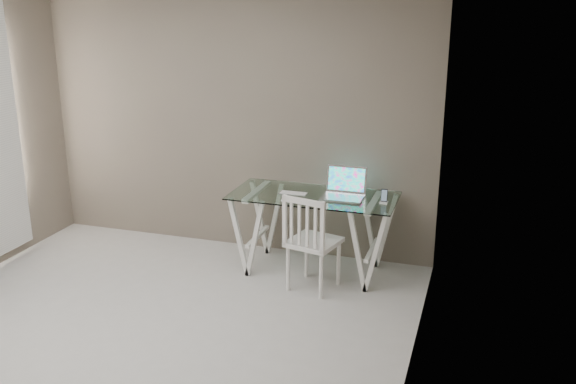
% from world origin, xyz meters
% --- Properties ---
extents(room, '(4.50, 4.52, 2.71)m').
position_xyz_m(room, '(-0.06, 0.02, 1.72)').
color(room, '#AEACA7').
rests_on(room, ground).
extents(desk, '(1.50, 0.70, 0.75)m').
position_xyz_m(desk, '(0.93, 1.83, 0.38)').
color(desk, silver).
rests_on(desk, ground).
extents(chair, '(0.49, 0.49, 0.88)m').
position_xyz_m(chair, '(1.01, 1.42, 0.49)').
color(chair, white).
rests_on(chair, ground).
extents(laptop, '(0.37, 0.31, 0.26)m').
position_xyz_m(laptop, '(1.20, 1.88, 0.81)').
color(laptop, silver).
rests_on(laptop, desk).
extents(keyboard, '(0.26, 0.11, 0.01)m').
position_xyz_m(keyboard, '(0.74, 1.81, 0.75)').
color(keyboard, silver).
rests_on(keyboard, desk).
extents(mouse, '(0.12, 0.07, 0.04)m').
position_xyz_m(mouse, '(0.77, 1.54, 0.77)').
color(mouse, white).
rests_on(mouse, desk).
extents(phone_dock, '(0.07, 0.07, 0.13)m').
position_xyz_m(phone_dock, '(1.57, 1.79, 0.78)').
color(phone_dock, white).
rests_on(phone_dock, desk).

